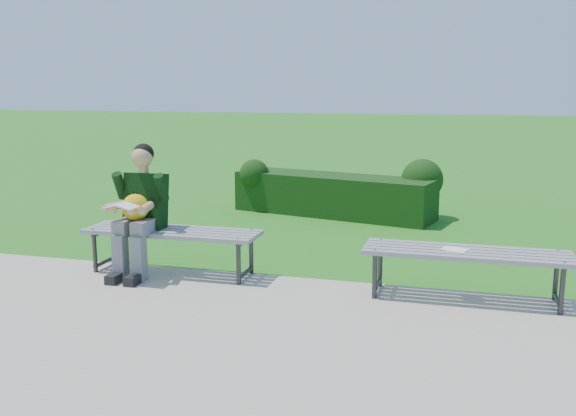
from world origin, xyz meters
TOP-DOWN VIEW (x-y plane):
  - ground at (0.00, 0.00)m, footprint 80.00×80.00m
  - walkway at (0.00, -1.75)m, footprint 30.00×3.50m
  - hedge at (0.09, 3.34)m, footprint 3.21×1.43m
  - bench_left at (-0.96, -0.18)m, footprint 1.80×0.50m
  - bench_right at (1.92, -0.25)m, footprint 1.80×0.50m
  - seated_boy at (-1.26, -0.27)m, footprint 0.56×0.76m
  - paper_sheet at (1.82, -0.25)m, footprint 0.26×0.23m

SIDE VIEW (x-z plane):
  - ground at x=0.00m, z-range 0.00..0.00m
  - walkway at x=0.00m, z-range 0.00..0.02m
  - hedge at x=0.09m, z-range -0.09..0.79m
  - bench_left at x=-0.96m, z-range 0.19..0.64m
  - bench_right at x=1.92m, z-range 0.19..0.64m
  - paper_sheet at x=1.82m, z-range 0.47..0.48m
  - seated_boy at x=-1.26m, z-range 0.06..1.37m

